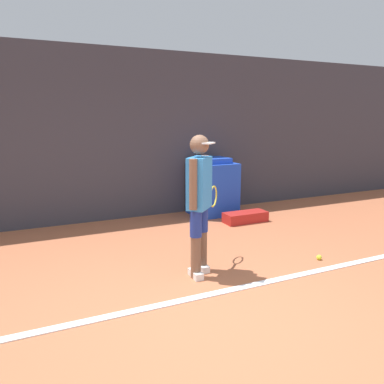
{
  "coord_description": "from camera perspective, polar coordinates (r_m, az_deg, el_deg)",
  "views": [
    {
      "loc": [
        -1.62,
        -2.94,
        1.85
      ],
      "look_at": [
        0.21,
        1.06,
        0.97
      ],
      "focal_mm": 35.0,
      "sensor_mm": 36.0,
      "label": 1
    }
  ],
  "objects": [
    {
      "name": "ground_plane",
      "position": [
        3.83,
        3.85,
        -17.53
      ],
      "size": [
        24.0,
        24.0,
        0.0
      ],
      "primitive_type": "plane",
      "color": "#B76642"
    },
    {
      "name": "back_wall",
      "position": [
        6.88,
        -11.11,
        8.4
      ],
      "size": [
        24.0,
        0.1,
        3.03
      ],
      "color": "#383842",
      "rests_on": "ground_plane"
    },
    {
      "name": "court_baseline",
      "position": [
        4.07,
        1.71,
        -15.57
      ],
      "size": [
        21.6,
        0.1,
        0.01
      ],
      "color": "white",
      "rests_on": "ground_plane"
    },
    {
      "name": "tennis_player",
      "position": [
        4.32,
        1.16,
        -1.05
      ],
      "size": [
        0.68,
        0.68,
        1.65
      ],
      "rotation": [
        0.0,
        0.0,
        0.78
      ],
      "color": "brown",
      "rests_on": "ground_plane"
    },
    {
      "name": "tennis_ball",
      "position": [
        5.27,
        18.79,
        -9.41
      ],
      "size": [
        0.07,
        0.07,
        0.07
      ],
      "color": "#D1E533",
      "rests_on": "ground_plane"
    },
    {
      "name": "covered_chair",
      "position": [
        7.17,
        3.14,
        0.7
      ],
      "size": [
        0.83,
        0.7,
        1.09
      ],
      "color": "blue",
      "rests_on": "ground_plane"
    },
    {
      "name": "equipment_bag",
      "position": [
        6.77,
        8.13,
        -3.8
      ],
      "size": [
        0.79,
        0.32,
        0.18
      ],
      "color": "#B2231E",
      "rests_on": "ground_plane"
    }
  ]
}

